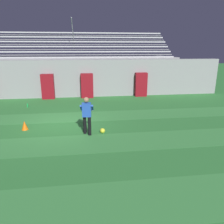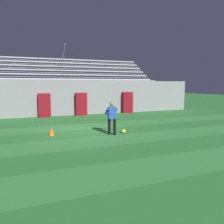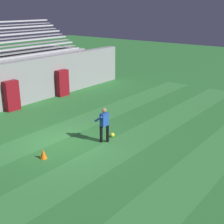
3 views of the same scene
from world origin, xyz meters
TOP-DOWN VIEW (x-y plane):
  - ground_plane at (0.00, 0.00)m, footprint 80.00×80.00m
  - turf_stripe_near at (0.00, -6.00)m, footprint 28.00×1.80m
  - turf_stripe_mid at (0.00, -2.41)m, footprint 28.00×1.80m
  - turf_stripe_far at (0.00, 1.19)m, footprint 28.00×1.80m
  - padding_pillar_gate_right at (1.44, 5.95)m, footprint 0.91×0.44m
  - padding_pillar_far_right at (5.60, 5.95)m, footprint 0.91×0.44m
  - goalkeeper at (1.27, -1.42)m, footprint 0.60×0.60m
  - soccer_ball at (1.95, -1.37)m, footprint 0.22×0.22m
  - traffic_cone at (-1.59, -0.49)m, footprint 0.30×0.30m

SIDE VIEW (x-z plane):
  - ground_plane at x=0.00m, z-range 0.00..0.00m
  - turf_stripe_near at x=0.00m, z-range 0.00..0.01m
  - turf_stripe_mid at x=0.00m, z-range 0.00..0.01m
  - turf_stripe_far at x=0.00m, z-range 0.00..0.01m
  - soccer_ball at x=1.95m, z-range 0.00..0.22m
  - traffic_cone at x=-1.59m, z-range 0.00..0.42m
  - padding_pillar_gate_right at x=1.44m, z-range 0.00..1.83m
  - padding_pillar_far_right at x=5.60m, z-range 0.00..1.83m
  - goalkeeper at x=1.27m, z-range 0.12..1.79m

